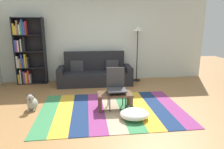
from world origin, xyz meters
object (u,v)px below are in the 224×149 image
(tv_remote, at_px, (111,94))
(folding_chair, at_px, (116,84))
(couch, at_px, (95,73))
(coffee_table, at_px, (115,96))
(standing_lamp, at_px, (138,36))
(pouf, at_px, (134,114))
(bookshelf, at_px, (27,52))
(dog, at_px, (32,103))

(tv_remote, height_order, folding_chair, folding_chair)
(couch, xyz_separation_m, coffee_table, (0.35, -2.06, -0.04))
(couch, xyz_separation_m, tv_remote, (0.26, -2.13, 0.04))
(standing_lamp, distance_m, folding_chair, 2.53)
(couch, bearing_deg, standing_lamp, 7.65)
(pouf, bearing_deg, folding_chair, 113.23)
(bookshelf, height_order, standing_lamp, bookshelf)
(folding_chair, bearing_deg, bookshelf, -162.99)
(coffee_table, relative_size, tv_remote, 4.96)
(dog, bearing_deg, folding_chair, -2.23)
(coffee_table, height_order, standing_lamp, standing_lamp)
(bookshelf, bearing_deg, standing_lamp, -1.56)
(coffee_table, height_order, folding_chair, folding_chair)
(standing_lamp, bearing_deg, pouf, -104.75)
(bookshelf, xyz_separation_m, pouf, (2.74, -2.86, -0.89))
(pouf, relative_size, tv_remote, 3.84)
(couch, bearing_deg, coffee_table, -80.46)
(dog, bearing_deg, standing_lamp, 35.76)
(folding_chair, bearing_deg, pouf, -7.81)
(couch, bearing_deg, bookshelf, 172.30)
(bookshelf, relative_size, dog, 5.13)
(dog, height_order, standing_lamp, standing_lamp)
(couch, relative_size, bookshelf, 1.11)
(bookshelf, relative_size, coffee_table, 2.74)
(bookshelf, xyz_separation_m, coffee_table, (2.43, -2.34, -0.69))
(coffee_table, bearing_deg, standing_lamp, 65.02)
(dog, distance_m, tv_remote, 1.75)
(standing_lamp, height_order, tv_remote, standing_lamp)
(folding_chair, bearing_deg, coffee_table, -50.39)
(pouf, distance_m, tv_remote, 0.66)
(coffee_table, height_order, pouf, coffee_table)
(bookshelf, xyz_separation_m, dog, (0.62, -2.15, -0.83))
(bookshelf, distance_m, coffee_table, 3.44)
(dog, xyz_separation_m, folding_chair, (1.85, -0.07, 0.37))
(bookshelf, relative_size, pouf, 3.55)
(couch, xyz_separation_m, pouf, (0.66, -2.58, -0.23))
(couch, xyz_separation_m, dog, (-1.46, -1.87, -0.18))
(bookshelf, bearing_deg, dog, -73.83)
(coffee_table, bearing_deg, dog, 173.92)
(couch, bearing_deg, tv_remote, -83.02)
(bookshelf, bearing_deg, coffee_table, -43.95)
(couch, relative_size, standing_lamp, 1.27)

